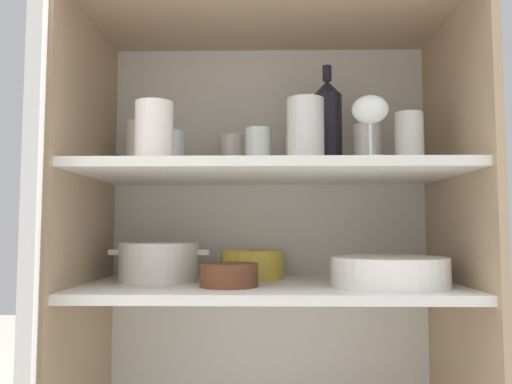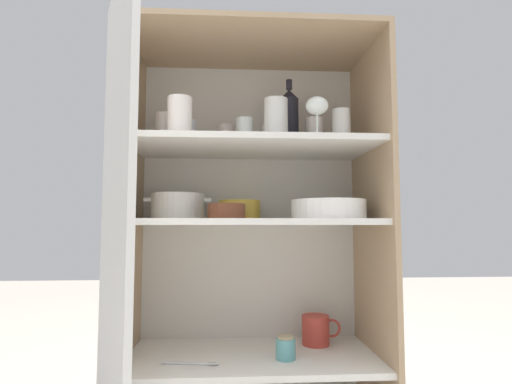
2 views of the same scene
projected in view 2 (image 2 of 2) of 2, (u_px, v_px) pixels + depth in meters
cupboard_back_panel at (250, 234)px, 1.57m from camera, size 0.86×0.02×1.32m
cupboard_side_left at (127, 235)px, 1.34m from camera, size 0.02×0.43×1.32m
cupboard_side_right at (373, 235)px, 1.39m from camera, size 0.02×0.43×1.32m
cupboard_top_panel at (252, 46)px, 1.42m from camera, size 0.86×0.43×0.02m
shelf_board_lower at (252, 357)px, 1.33m from camera, size 0.82×0.39×0.02m
shelf_board_middle at (252, 222)px, 1.37m from camera, size 0.82×0.39×0.02m
shelf_board_upper at (252, 147)px, 1.39m from camera, size 0.82×0.39×0.02m
cupboard_door at (115, 240)px, 0.93m from camera, size 0.19×0.40×1.32m
tumbler_glass_0 at (163, 131)px, 1.45m from camera, size 0.06×0.06×0.13m
tumbler_glass_1 at (276, 121)px, 1.35m from camera, size 0.08×0.08×0.15m
tumbler_glass_2 at (245, 132)px, 1.40m from camera, size 0.06×0.06×0.09m
tumbler_glass_3 at (185, 133)px, 1.43m from camera, size 0.07×0.07×0.09m
tumbler_glass_4 at (180, 116)px, 1.24m from camera, size 0.08×0.08×0.12m
tumbler_glass_5 at (315, 133)px, 1.45m from camera, size 0.07×0.07×0.11m
tumbler_glass_6 at (341, 126)px, 1.37m from camera, size 0.06×0.06×0.12m
tumbler_glass_7 at (226, 139)px, 1.53m from camera, size 0.07×0.07×0.10m
tumbler_glass_8 at (268, 138)px, 1.52m from camera, size 0.06×0.06×0.10m
wine_glass_0 at (317, 109)px, 1.28m from camera, size 0.07×0.07×0.13m
wine_bottle at (289, 119)px, 1.49m from camera, size 0.07×0.07×0.26m
plate_stack_white at (328, 209)px, 1.33m from camera, size 0.25×0.25×0.06m
mixing_bowl_large at (239, 209)px, 1.47m from camera, size 0.15×0.15×0.07m
serving_bowl_small at (226, 210)px, 1.31m from camera, size 0.13×0.13×0.05m
casserole_dish at (178, 206)px, 1.41m from camera, size 0.24×0.18×0.09m
coffee_mug_primary at (316, 330)px, 1.44m from camera, size 0.14×0.10×0.10m
storage_jar at (286, 348)px, 1.28m from camera, size 0.06×0.06×0.07m
serving_spoon at (195, 363)px, 1.23m from camera, size 0.18×0.04×0.01m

